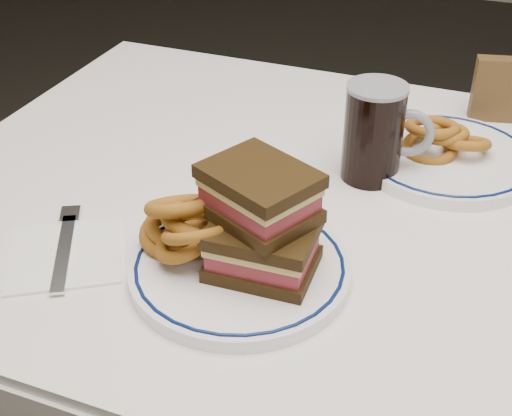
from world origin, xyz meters
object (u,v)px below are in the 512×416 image
(far_plate, at_px, (446,157))
(main_plate, at_px, (240,268))
(beer_mug, at_px, (376,132))
(reuben_sandwich, at_px, (261,221))

(far_plate, bearing_deg, main_plate, -117.54)
(beer_mug, xyz_separation_m, far_plate, (0.09, 0.08, -0.06))
(main_plate, relative_size, beer_mug, 1.85)
(main_plate, xyz_separation_m, reuben_sandwich, (0.02, 0.01, 0.07))
(main_plate, bearing_deg, beer_mug, 71.99)
(beer_mug, height_order, far_plate, beer_mug)
(beer_mug, bearing_deg, reuben_sandwich, -103.80)
(main_plate, height_order, beer_mug, beer_mug)
(main_plate, height_order, far_plate, same)
(reuben_sandwich, relative_size, beer_mug, 1.05)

